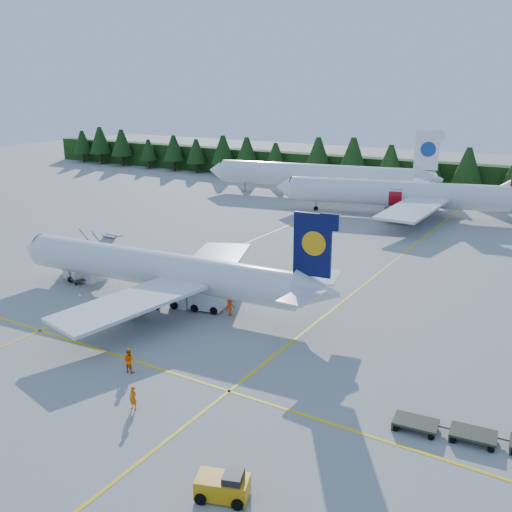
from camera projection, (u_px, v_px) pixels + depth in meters
The scene contains 16 objects.
ground at pixel (210, 341), 48.02m from camera, with size 320.00×320.00×0.00m, color #A1A19C.
taxi_stripe_a at pixel (212, 258), 71.36m from camera, with size 0.25×120.00×0.01m, color yellow.
taxi_stripe_b at pixel (363, 285), 61.43m from camera, with size 0.25×120.00×0.01m, color yellow.
taxi_stripe_cross at pixel (163, 370), 43.10m from camera, with size 80.00×0.25×0.01m, color yellow.
treeline_hedge at pixel (448, 178), 114.38m from camera, with size 220.00×4.00×6.00m, color black.
airliner_navy at pixel (151, 268), 56.97m from camera, with size 35.90×29.44×10.44m.
airliner_red at pixel (392, 194), 93.98m from camera, with size 40.76×33.13×12.07m.
airliner_far_left at pixel (308, 175), 110.89m from camera, with size 44.66×11.87×13.09m.
airstairs at pixel (87, 270), 63.72m from camera, with size 4.68×6.35×4.16m.
service_truck at pixel (198, 296), 54.78m from camera, with size 5.51×2.98×2.52m.
baggage_tug at pixel (224, 485), 29.58m from camera, with size 3.07×2.29×1.46m.
dolly_train at pixel (473, 434), 34.35m from camera, with size 9.52×3.10×0.16m.
uld_pair at pixel (75, 268), 63.57m from camera, with size 5.40×3.94×1.79m.
crew_a at pixel (133, 398), 37.69m from camera, with size 0.60×0.40×1.66m, color #E36504.
crew_b at pixel (129, 360), 42.61m from camera, with size 0.90×0.70×1.86m, color #FF6905.
crew_c at pixel (230, 307), 53.17m from camera, with size 0.69×0.47×1.68m, color #F43D05.
Camera 1 is at (26.12, -35.58, 20.60)m, focal length 40.00 mm.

